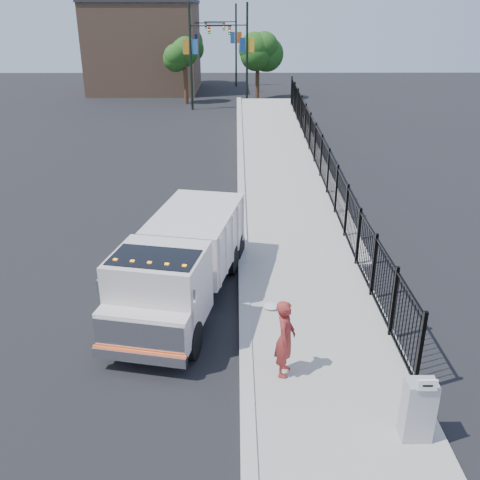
{
  "coord_description": "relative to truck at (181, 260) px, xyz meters",
  "views": [
    {
      "loc": [
        -0.21,
        -11.11,
        7.48
      ],
      "look_at": [
        -0.11,
        2.0,
        1.8
      ],
      "focal_mm": 40.0,
      "sensor_mm": 36.0,
      "label": 1
    }
  ],
  "objects": [
    {
      "name": "tree_0",
      "position": [
        -2.75,
        33.82,
        2.62
      ],
      "size": [
        2.37,
        2.37,
        5.18
      ],
      "color": "#382314",
      "rests_on": "ground"
    },
    {
      "name": "debris",
      "position": [
        2.41,
        -0.48,
        -1.14
      ],
      "size": [
        0.43,
        0.43,
        0.11
      ],
      "primitive_type": "ellipsoid",
      "color": "silver",
      "rests_on": "sidewalk"
    },
    {
      "name": "ramp",
      "position": [
        3.82,
        14.22,
        -1.31
      ],
      "size": [
        3.95,
        24.06,
        3.19
      ],
      "primitive_type": "cube",
      "rotation": [
        0.06,
        0.0,
        0.0
      ],
      "color": "#9E998E",
      "rests_on": "ground"
    },
    {
      "name": "light_pole_0",
      "position": [
        -1.72,
        30.94,
        3.05
      ],
      "size": [
        3.77,
        0.22,
        8.0
      ],
      "color": "black",
      "rests_on": "ground"
    },
    {
      "name": "utility_cabinet",
      "position": [
        4.79,
        -5.19,
        -0.56
      ],
      "size": [
        0.55,
        0.4,
        1.25
      ],
      "primitive_type": "cube",
      "color": "gray",
      "rests_on": "sidewalk"
    },
    {
      "name": "building",
      "position": [
        -7.31,
        42.22,
        2.69
      ],
      "size": [
        10.0,
        10.0,
        8.0
      ],
      "primitive_type": "cube",
      "color": "#8C664C",
      "rests_on": "ground"
    },
    {
      "name": "curb",
      "position": [
        1.69,
        -3.78,
        -1.23
      ],
      "size": [
        0.3,
        12.0,
        0.16
      ],
      "primitive_type": "cube",
      "color": "#ADAAA3",
      "rests_on": "ground"
    },
    {
      "name": "tree_2",
      "position": [
        -3.66,
        47.34,
        2.66
      ],
      "size": [
        3.35,
        3.35,
        5.67
      ],
      "color": "#382314",
      "rests_on": "ground"
    },
    {
      "name": "light_pole_2",
      "position": [
        -2.36,
        40.08,
        3.05
      ],
      "size": [
        3.77,
        0.22,
        8.0
      ],
      "color": "black",
      "rests_on": "ground"
    },
    {
      "name": "light_pole_3",
      "position": [
        1.2,
        45.13,
        3.05
      ],
      "size": [
        3.77,
        0.22,
        8.0
      ],
      "color": "black",
      "rests_on": "ground"
    },
    {
      "name": "iron_fence",
      "position": [
        5.24,
        10.22,
        -0.41
      ],
      "size": [
        0.1,
        28.0,
        1.8
      ],
      "primitive_type": "cube",
      "color": "black",
      "rests_on": "ground"
    },
    {
      "name": "arrow_sign",
      "position": [
        4.79,
        -5.41,
        0.17
      ],
      "size": [
        0.35,
        0.04,
        0.22
      ],
      "primitive_type": "cube",
      "color": "white",
      "rests_on": "utility_cabinet"
    },
    {
      "name": "truck",
      "position": [
        0.0,
        0.0,
        0.0
      ],
      "size": [
        3.48,
        7.09,
        2.33
      ],
      "rotation": [
        0.0,
        0.0,
        -0.2
      ],
      "color": "black",
      "rests_on": "ground"
    },
    {
      "name": "tree_1",
      "position": [
        3.4,
        36.38,
        2.64
      ],
      "size": [
        2.77,
        2.77,
        5.38
      ],
      "color": "#382314",
      "rests_on": "ground"
    },
    {
      "name": "ground",
      "position": [
        1.69,
        -1.78,
        -1.31
      ],
      "size": [
        120.0,
        120.0,
        0.0
      ],
      "primitive_type": "plane",
      "color": "black",
      "rests_on": "ground"
    },
    {
      "name": "light_pole_1",
      "position": [
        2.09,
        32.94,
        3.05
      ],
      "size": [
        3.78,
        0.22,
        8.0
      ],
      "color": "black",
      "rests_on": "ground"
    },
    {
      "name": "worker",
      "position": [
        2.52,
        -3.26,
        -0.3
      ],
      "size": [
        0.56,
        0.73,
        1.78
      ],
      "primitive_type": "imported",
      "rotation": [
        0.0,
        0.0,
        1.35
      ],
      "color": "maroon",
      "rests_on": "sidewalk"
    },
    {
      "name": "sidewalk",
      "position": [
        3.62,
        -3.78,
        -1.25
      ],
      "size": [
        3.55,
        12.0,
        0.12
      ],
      "primitive_type": "cube",
      "color": "#9E998E",
      "rests_on": "ground"
    }
  ]
}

